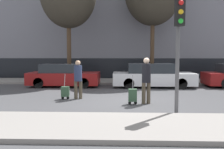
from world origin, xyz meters
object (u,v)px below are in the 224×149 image
Objects in this scene: parked_car_1 at (153,76)px; trolley_right at (133,95)px; traffic_light at (179,34)px; trolley_left at (65,92)px; pedestrian_left at (78,77)px; pedestrian_right at (146,78)px; parked_bicycle at (170,75)px; parked_car_0 at (64,76)px.

parked_car_1 is 5.30m from trolley_right.
traffic_light reaches higher than trolley_right.
pedestrian_left is at bearing 13.32° from trolley_left.
trolley_left is 3.53m from pedestrian_right.
pedestrian_left is 2.62m from trolley_right.
parked_bicycle is at bearing 56.94° from pedestrian_right.
parked_bicycle is (2.88, 7.58, 0.14)m from trolley_right.
pedestrian_left is 0.94× the size of parked_bicycle.
pedestrian_right is 1.01× the size of parked_bicycle.
trolley_right is at bearing -179.94° from pedestrian_right.
pedestrian_right reaches higher than trolley_right.
traffic_light is at bearing -53.03° from parked_car_0.
traffic_light is at bearing -51.42° from pedestrian_left.
traffic_light is at bearing -82.70° from pedestrian_right.
parked_bicycle is (2.35, 7.43, -0.53)m from pedestrian_right.
pedestrian_left is (-3.69, -3.99, 0.29)m from parked_car_1.
parked_car_0 is at bearing 103.99° from trolley_left.
parked_car_1 is (5.26, -0.06, 0.02)m from parked_car_0.
parked_car_1 is at bearing 44.30° from trolley_left.
traffic_light is (5.18, -6.89, 1.92)m from parked_car_0.
parked_car_0 is 3.65× the size of trolley_right.
trolley_right is (3.87, -5.17, -0.28)m from parked_car_0.
trolley_left is at bearing 146.82° from traffic_light.
trolley_left is (1.04, -4.18, -0.30)m from parked_car_0.
parked_car_0 is 3.83× the size of trolley_left.
pedestrian_right is (4.40, -5.02, 0.39)m from parked_car_0.
pedestrian_right is 2.54m from traffic_light.
parked_car_0 is 4.36m from pedestrian_left.
parked_car_1 reaches higher than parked_bicycle.
pedestrian_left reaches higher than trolley_right.
pedestrian_left is at bearing -128.68° from parked_bicycle.
pedestrian_left reaches higher than trolley_left.
trolley_right is (-1.39, -5.11, -0.30)m from parked_car_1.
parked_bicycle is (5.71, 6.59, 0.16)m from trolley_left.
trolley_left is 0.61× the size of parked_bicycle.
trolley_left is 3.00m from trolley_right.
pedestrian_left is 2.99m from pedestrian_right.
parked_car_1 is 5.05m from pedestrian_right.
traffic_light reaches higher than pedestrian_right.
trolley_left is at bearing 160.71° from trolley_right.
trolley_left is at bearing -130.91° from parked_bicycle.
parked_car_0 is 5.26m from parked_car_1.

